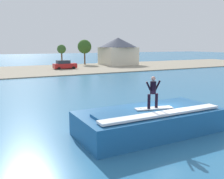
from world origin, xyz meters
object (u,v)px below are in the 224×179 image
(surfboard, at_px, (154,108))
(tree_tall_bare, at_px, (62,49))
(surfer, at_px, (153,91))
(wave_crest, at_px, (150,121))
(house_gabled_white, at_px, (118,50))
(tree_short_bushy, at_px, (84,47))
(car_far_shore, at_px, (65,65))

(surfboard, height_order, tree_tall_bare, tree_tall_bare)
(surfer, relative_size, tree_tall_bare, 0.35)
(wave_crest, xyz_separation_m, house_gabled_white, (21.30, 42.34, 2.93))
(surfboard, height_order, tree_short_bushy, tree_short_bushy)
(house_gabled_white, xyz_separation_m, tree_tall_bare, (-12.86, 3.20, 0.20))
(surfboard, relative_size, house_gabled_white, 0.24)
(car_far_shore, bearing_deg, tree_tall_bare, 77.00)
(car_far_shore, height_order, tree_tall_bare, tree_tall_bare)
(car_far_shore, relative_size, tree_short_bushy, 0.74)
(car_far_shore, height_order, tree_short_bushy, tree_short_bushy)
(surfboard, bearing_deg, tree_short_bushy, 72.93)
(wave_crest, bearing_deg, car_far_shore, 80.03)
(wave_crest, bearing_deg, tree_tall_bare, 79.50)
(car_far_shore, bearing_deg, tree_short_bushy, 48.58)
(surfer, relative_size, house_gabled_white, 0.19)
(surfer, xyz_separation_m, tree_tall_bare, (8.56, 45.92, 1.33))
(surfer, bearing_deg, tree_tall_bare, 79.44)
(surfboard, xyz_separation_m, tree_short_bushy, (14.37, 46.80, 2.91))
(wave_crest, relative_size, tree_tall_bare, 1.66)
(house_gabled_white, distance_m, tree_short_bushy, 8.10)
(surfboard, bearing_deg, surfer, -155.34)
(wave_crest, bearing_deg, tree_short_bushy, 72.80)
(surfboard, xyz_separation_m, surfer, (-0.14, -0.06, 1.00))
(surfer, relative_size, car_far_shore, 0.38)
(tree_tall_bare, xyz_separation_m, tree_short_bushy, (5.95, 0.94, 0.58))
(surfer, height_order, car_far_shore, surfer)
(car_far_shore, relative_size, tree_tall_bare, 0.92)
(wave_crest, xyz_separation_m, surfboard, (0.02, -0.31, 0.80))
(tree_short_bushy, bearing_deg, surfer, -107.20)
(surfboard, distance_m, car_far_shore, 38.57)
(wave_crest, height_order, tree_short_bushy, tree_short_bushy)
(wave_crest, distance_m, car_far_shore, 38.26)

